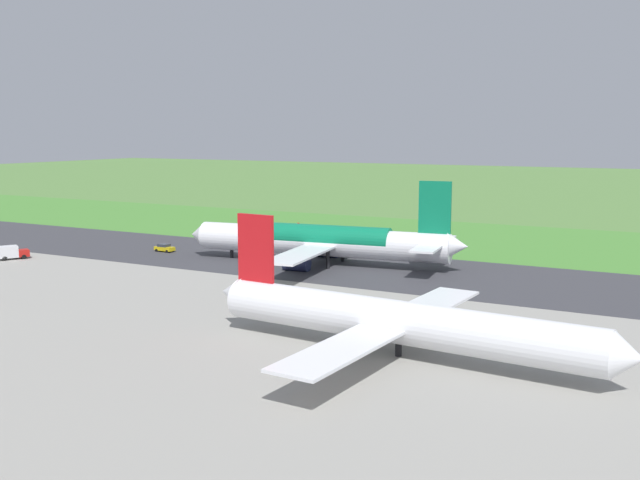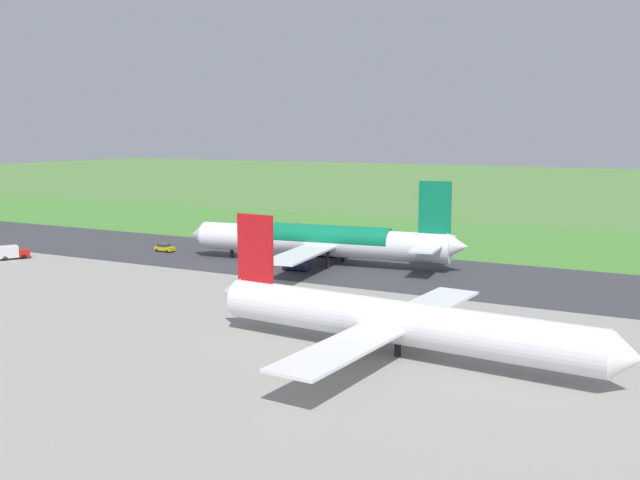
# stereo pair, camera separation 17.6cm
# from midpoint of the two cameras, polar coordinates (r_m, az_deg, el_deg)

# --- Properties ---
(ground_plane) EXTENTS (800.00, 800.00, 0.00)m
(ground_plane) POSITION_cam_midpoint_polar(r_m,az_deg,el_deg) (137.51, -3.18, -1.61)
(ground_plane) COLOR #547F3D
(runway_asphalt) EXTENTS (600.00, 32.03, 0.06)m
(runway_asphalt) POSITION_cam_midpoint_polar(r_m,az_deg,el_deg) (137.50, -3.18, -1.60)
(runway_asphalt) COLOR #38383D
(runway_asphalt) RESTS_ON ground
(apron_concrete) EXTENTS (440.00, 110.00, 0.05)m
(apron_concrete) POSITION_cam_midpoint_polar(r_m,az_deg,el_deg) (99.10, -18.36, -6.01)
(apron_concrete) COLOR gray
(apron_concrete) RESTS_ON ground
(grass_verge_foreground) EXTENTS (600.00, 80.00, 0.04)m
(grass_verge_foreground) POSITION_cam_midpoint_polar(r_m,az_deg,el_deg) (166.27, 2.70, 0.17)
(grass_verge_foreground) COLOR #478534
(grass_verge_foreground) RESTS_ON ground
(airliner_main) EXTENTS (54.12, 44.40, 15.88)m
(airliner_main) POSITION_cam_midpoint_polar(r_m,az_deg,el_deg) (132.51, 0.11, -0.07)
(airliner_main) COLOR white
(airliner_main) RESTS_ON ground
(airliner_parked_near) EXTENTS (49.20, 40.27, 14.36)m
(airliner_parked_near) POSITION_cam_midpoint_polar(r_m,az_deg,el_deg) (79.10, 5.98, -6.34)
(airliner_parked_near) COLOR white
(airliner_parked_near) RESTS_ON ground
(service_truck_baggage) EXTENTS (4.81, 6.16, 2.65)m
(service_truck_baggage) POSITION_cam_midpoint_polar(r_m,az_deg,el_deg) (149.97, -23.16, -0.90)
(service_truck_baggage) COLOR #B21914
(service_truck_baggage) RESTS_ON ground
(service_car_followme) EXTENTS (4.29, 2.10, 1.62)m
(service_car_followme) POSITION_cam_midpoint_polar(r_m,az_deg,el_deg) (150.18, -12.17, -0.60)
(service_car_followme) COLOR gold
(service_car_followme) RESTS_ON ground
(no_stopping_sign) EXTENTS (0.60, 0.10, 2.71)m
(no_stopping_sign) POSITION_cam_midpoint_polar(r_m,az_deg,el_deg) (172.25, -1.75, 1.00)
(no_stopping_sign) COLOR slate
(no_stopping_sign) RESTS_ON ground
(traffic_cone_orange) EXTENTS (0.40, 0.40, 0.55)m
(traffic_cone_orange) POSITION_cam_midpoint_polar(r_m,az_deg,el_deg) (173.44, -3.38, 0.59)
(traffic_cone_orange) COLOR orange
(traffic_cone_orange) RESTS_ON ground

